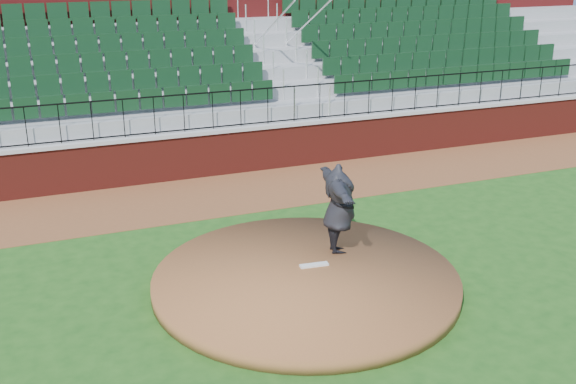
% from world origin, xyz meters
% --- Properties ---
extents(ground, '(90.00, 90.00, 0.00)m').
position_xyz_m(ground, '(0.00, 0.00, 0.00)').
color(ground, '#1E4C15').
rests_on(ground, ground).
extents(warning_track, '(34.00, 3.20, 0.01)m').
position_xyz_m(warning_track, '(0.00, 5.40, 0.01)').
color(warning_track, brown).
rests_on(warning_track, ground).
extents(field_wall, '(34.00, 0.35, 1.20)m').
position_xyz_m(field_wall, '(0.00, 7.00, 0.60)').
color(field_wall, maroon).
rests_on(field_wall, ground).
extents(wall_cap, '(34.00, 0.45, 0.10)m').
position_xyz_m(wall_cap, '(0.00, 7.00, 1.25)').
color(wall_cap, '#B7B7B7').
rests_on(wall_cap, field_wall).
extents(wall_railing, '(34.00, 0.05, 1.00)m').
position_xyz_m(wall_railing, '(0.00, 7.00, 1.80)').
color(wall_railing, black).
rests_on(wall_railing, wall_cap).
extents(seating_stands, '(34.00, 5.10, 4.60)m').
position_xyz_m(seating_stands, '(0.00, 9.72, 2.30)').
color(seating_stands, gray).
rests_on(seating_stands, ground).
extents(concourse_wall, '(34.00, 0.50, 5.50)m').
position_xyz_m(concourse_wall, '(0.00, 12.52, 2.75)').
color(concourse_wall, maroon).
rests_on(concourse_wall, ground).
extents(pitchers_mound, '(5.66, 5.66, 0.25)m').
position_xyz_m(pitchers_mound, '(-0.28, -0.10, 0.12)').
color(pitchers_mound, brown).
rests_on(pitchers_mound, ground).
extents(pitching_rubber, '(0.56, 0.20, 0.04)m').
position_xyz_m(pitching_rubber, '(0.00, 0.17, 0.27)').
color(pitching_rubber, silver).
rests_on(pitching_rubber, pitchers_mound).
extents(pitcher, '(1.08, 2.32, 1.83)m').
position_xyz_m(pitcher, '(0.71, 0.60, 1.16)').
color(pitcher, black).
rests_on(pitcher, pitchers_mound).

